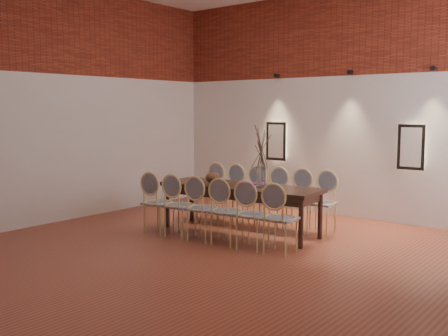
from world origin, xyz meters
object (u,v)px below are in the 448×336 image
Objects in this scene: chair_far_c at (251,196)px; book at (249,184)px; vase at (261,177)px; chair_far_b at (230,193)px; chair_near_b at (180,206)px; chair_near_a at (159,203)px; chair_near_d at (227,212)px; chair_far_d at (273,198)px; chair_far_f at (322,203)px; chair_near_e at (253,215)px; dining_table at (240,209)px; chair_far_e at (297,201)px; chair_near_c at (203,209)px; chair_far_a at (210,191)px; bowl at (213,177)px; chair_near_f at (280,218)px.

book is at bearing 117.39° from chair_far_c.
chair_far_b is at bearing 150.42° from vase.
chair_near_b reaches higher than book.
chair_near_a and chair_far_b have the same top height.
chair_far_d is at bearing 90.00° from chair_near_d.
chair_near_d is 1.62m from chair_far_f.
chair_far_c is (-0.96, 1.30, 0.00)m from chair_near_e.
chair_far_e reaches higher than dining_table.
dining_table is 0.73m from chair_near_c.
chair_far_a is at bearing 132.69° from chair_near_d.
chair_far_b is 1.00× the size of chair_far_e.
chair_near_c is 1.00× the size of chair_far_e.
chair_near_d is at bearing 0.00° from chair_near_a.
chair_near_d is 0.83m from vase.
chair_far_c is (0.84, 0.07, 0.00)m from chair_far_a.
chair_near_b is 1.00× the size of chair_far_a.
chair_near_d is 1.00× the size of chair_far_e.
chair_far_a is 0.42m from chair_far_b.
chair_far_d is 3.62× the size of book.
bowl is at bearing 150.17° from chair_near_e.
chair_near_b and chair_near_c have the same top height.
chair_near_f is (1.11, -0.60, 0.09)m from dining_table.
chair_near_e is (0.84, 0.07, 0.00)m from chair_near_c.
chair_far_c is at bearing 122.29° from book.
chair_far_a is (-1.11, 0.60, 0.09)m from dining_table.
chair_far_a is (-2.23, 1.19, 0.00)m from chair_near_f.
chair_far_b is at bearing 145.70° from book.
chair_far_e is 0.42m from chair_far_f.
chair_near_b is at bearing -98.88° from bowl.
dining_table is at bearing -175.10° from vase.
chair_near_a is 1.62m from chair_far_c.
dining_table is 0.73m from chair_near_d.
chair_near_b is 1.00× the size of chair_near_e.
chair_far_c is at bearing 134.97° from vase.
chair_near_b is 1.00× the size of chair_far_c.
vase is at bearing -13.65° from book.
chair_near_d is at bearing 107.09° from chair_far_c.
chair_near_c is 0.89m from book.
chair_far_d is at bearing 84.16° from book.
chair_near_a is 2.12m from chair_near_f.
book is at bearing 152.65° from chair_far_a.
chair_far_e is at bearing 38.46° from bowl.
chair_near_d and chair_far_a have the same top height.
bowl is 0.92× the size of book.
vase reaches higher than book.
chair_near_c is 1.00× the size of chair_far_f.
chair_near_b is at bearing 0.00° from chair_near_a.
dining_table is 2.70× the size of chair_far_f.
chair_near_a is 2.52m from chair_far_f.
bowl is (-0.32, 0.61, 0.37)m from chair_near_c.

